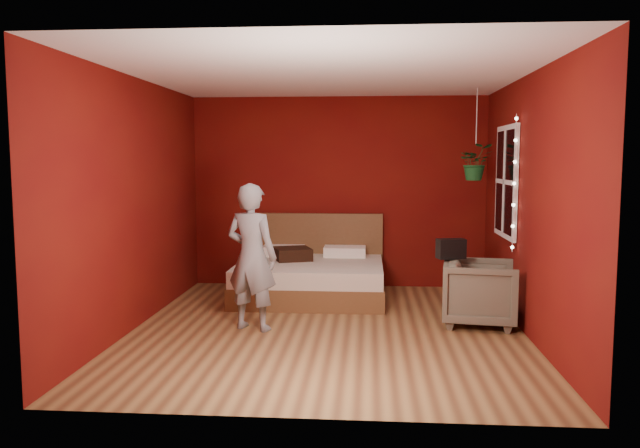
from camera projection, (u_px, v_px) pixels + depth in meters
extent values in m
plane|color=olive|center=(327.00, 329.00, 6.47)|extent=(4.50, 4.50, 0.00)
cube|color=#62120A|center=(338.00, 192.00, 8.57)|extent=(4.00, 0.02, 2.60)
cube|color=#62120A|center=(305.00, 229.00, 4.09)|extent=(4.00, 0.02, 2.60)
cube|color=#62120A|center=(135.00, 203.00, 6.49)|extent=(0.02, 4.50, 2.60)
cube|color=#62120A|center=(530.00, 205.00, 6.17)|extent=(0.02, 4.50, 2.60)
cube|color=white|center=(328.00, 73.00, 6.19)|extent=(4.00, 4.50, 0.02)
cube|color=white|center=(506.00, 182.00, 7.05)|extent=(0.04, 0.97, 1.27)
cube|color=black|center=(505.00, 182.00, 7.05)|extent=(0.02, 0.85, 1.15)
cube|color=white|center=(504.00, 182.00, 7.05)|extent=(0.03, 0.05, 1.15)
cube|color=white|center=(504.00, 182.00, 7.05)|extent=(0.03, 0.85, 0.05)
cylinder|color=silver|center=(514.00, 184.00, 6.53)|extent=(0.01, 0.01, 1.45)
sphere|color=#FFF2CC|center=(512.00, 247.00, 6.60)|extent=(0.04, 0.04, 0.04)
sphere|color=#FFF2CC|center=(513.00, 226.00, 6.58)|extent=(0.04, 0.04, 0.04)
sphere|color=#FFF2CC|center=(514.00, 205.00, 6.55)|extent=(0.04, 0.04, 0.04)
sphere|color=#FFF2CC|center=(514.00, 184.00, 6.53)|extent=(0.04, 0.04, 0.04)
sphere|color=#FFF2CC|center=(515.00, 162.00, 6.51)|extent=(0.04, 0.04, 0.04)
sphere|color=#FFF2CC|center=(516.00, 140.00, 6.48)|extent=(0.04, 0.04, 0.04)
sphere|color=#FFF2CC|center=(516.00, 118.00, 6.46)|extent=(0.04, 0.04, 0.04)
cube|color=brown|center=(310.00, 288.00, 7.88)|extent=(1.84, 1.57, 0.26)
cube|color=beige|center=(310.00, 270.00, 7.86)|extent=(1.81, 1.53, 0.20)
cube|color=brown|center=(315.00, 250.00, 8.58)|extent=(1.84, 0.07, 1.01)
cube|color=white|center=(283.00, 251.00, 8.39)|extent=(0.55, 0.35, 0.13)
cube|color=white|center=(345.00, 251.00, 8.33)|extent=(0.55, 0.35, 0.13)
imported|color=gray|center=(252.00, 257.00, 6.39)|extent=(0.64, 0.52, 1.51)
imported|color=#656150|center=(480.00, 293.00, 6.60)|extent=(0.85, 0.84, 0.69)
cube|color=black|center=(451.00, 249.00, 6.70)|extent=(0.33, 0.22, 0.21)
cube|color=black|center=(293.00, 254.00, 8.03)|extent=(0.56, 0.56, 0.16)
cylinder|color=silver|center=(477.00, 116.00, 7.43)|extent=(0.01, 0.01, 0.66)
imported|color=#1A5C26|center=(476.00, 162.00, 7.49)|extent=(0.41, 0.36, 0.44)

